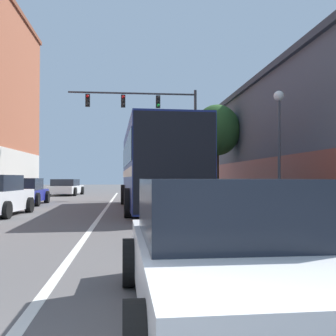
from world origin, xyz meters
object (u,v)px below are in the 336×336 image
object	(u,v)px
street_lamp	(279,138)
street_tree_near	(217,130)
hatchback_foreground	(225,251)
parked_car_left_near	(24,192)
parked_car_left_mid	(66,187)
traffic_signal_gantry	(155,117)
bus	(156,165)

from	to	relation	value
street_lamp	street_tree_near	world-z (taller)	street_tree_near
hatchback_foreground	parked_car_left_near	world-z (taller)	parked_car_left_near
parked_car_left_mid	traffic_signal_gantry	bearing A→B (deg)	-127.21
hatchback_foreground	parked_car_left_near	xyz separation A→B (m)	(-6.12, 16.52, 0.01)
bus	parked_car_left_mid	world-z (taller)	bus
hatchback_foreground	street_tree_near	distance (m)	20.21
street_lamp	parked_car_left_mid	bearing A→B (deg)	118.53
street_lamp	street_tree_near	xyz separation A→B (m)	(0.20, 10.25, 1.50)
bus	parked_car_left_near	world-z (taller)	bus
street_tree_near	street_lamp	bearing A→B (deg)	-91.10
parked_car_left_near	street_tree_near	world-z (taller)	street_tree_near
parked_car_left_near	traffic_signal_gantry	xyz separation A→B (m)	(6.92, 5.07, 4.66)
bus	street_lamp	xyz separation A→B (m)	(3.95, -3.83, 0.82)
parked_car_left_near	traffic_signal_gantry	bearing A→B (deg)	-55.05
parked_car_left_mid	traffic_signal_gantry	size ratio (longest dim) A/B	0.55
hatchback_foreground	street_lamp	distance (m)	10.28
traffic_signal_gantry	street_tree_near	bearing A→B (deg)	-31.34
parked_car_left_near	street_tree_near	bearing A→B (deg)	-75.93
hatchback_foreground	street_tree_near	bearing A→B (deg)	-13.54
traffic_signal_gantry	bus	bearing A→B (deg)	-93.70
parked_car_left_near	traffic_signal_gantry	world-z (taller)	traffic_signal_gantry
bus	parked_car_left_mid	bearing A→B (deg)	20.53
parked_car_left_near	street_lamp	world-z (taller)	street_lamp
parked_car_left_mid	parked_car_left_near	bearing A→B (deg)	-177.39
bus	hatchback_foreground	size ratio (longest dim) A/B	2.71
traffic_signal_gantry	street_lamp	world-z (taller)	traffic_signal_gantry
hatchback_foreground	parked_car_left_mid	distance (m)	28.04
street_lamp	street_tree_near	bearing A→B (deg)	88.90
bus	traffic_signal_gantry	world-z (taller)	traffic_signal_gantry
parked_car_left_mid	street_tree_near	size ratio (longest dim) A/B	0.80
hatchback_foreground	traffic_signal_gantry	world-z (taller)	traffic_signal_gantry
traffic_signal_gantry	street_tree_near	xyz separation A→B (m)	(3.59, -2.19, -1.08)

